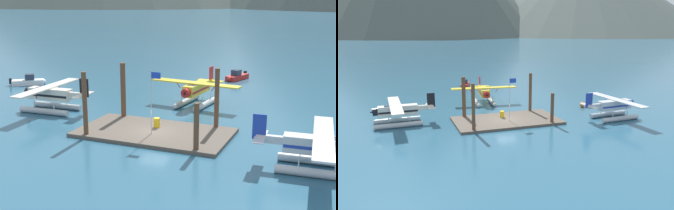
% 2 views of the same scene
% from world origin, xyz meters
% --- Properties ---
extents(ground_plane, '(1200.00, 1200.00, 0.00)m').
position_xyz_m(ground_plane, '(0.00, 0.00, 0.00)').
color(ground_plane, '#285670').
extents(dock_platform, '(13.70, 7.43, 0.30)m').
position_xyz_m(dock_platform, '(0.00, 0.00, 0.15)').
color(dock_platform, brown).
rests_on(dock_platform, ground).
extents(piling_near_left, '(0.42, 0.42, 5.84)m').
position_xyz_m(piling_near_left, '(-5.17, -3.14, 2.92)').
color(piling_near_left, brown).
rests_on(piling_near_left, ground).
extents(piling_near_right, '(0.44, 0.44, 4.07)m').
position_xyz_m(piling_near_right, '(5.04, -3.15, 2.04)').
color(piling_near_right, brown).
rests_on(piling_near_right, ground).
extents(piling_far_left, '(0.51, 0.51, 5.70)m').
position_xyz_m(piling_far_left, '(-4.91, 3.38, 2.85)').
color(piling_far_left, brown).
rests_on(piling_far_left, ground).
extents(piling_far_right, '(0.44, 0.44, 5.78)m').
position_xyz_m(piling_far_right, '(4.77, 3.34, 2.89)').
color(piling_far_right, brown).
rests_on(piling_far_right, ground).
extents(flagpole, '(0.95, 0.10, 5.69)m').
position_xyz_m(flagpole, '(0.22, -0.84, 3.86)').
color(flagpole, silver).
rests_on(flagpole, dock_platform).
extents(fuel_drum, '(0.62, 0.62, 0.88)m').
position_xyz_m(fuel_drum, '(-0.25, 1.09, 0.74)').
color(fuel_drum, gold).
rests_on(fuel_drum, dock_platform).
extents(mooring_buoy, '(0.83, 0.83, 0.83)m').
position_xyz_m(mooring_buoy, '(13.77, 3.84, 0.41)').
color(mooring_buoy, orange).
rests_on(mooring_buoy, ground).
extents(seaplane_yellow_bow_centre, '(10.49, 7.96, 3.84)m').
position_xyz_m(seaplane_yellow_bow_centre, '(0.04, 11.44, 1.58)').
color(seaplane_yellow_bow_centre, '#B7BABF').
rests_on(seaplane_yellow_bow_centre, ground).
extents(seaplane_cream_port_fwd, '(7.98, 10.45, 3.84)m').
position_xyz_m(seaplane_cream_port_fwd, '(-13.49, 2.93, 1.58)').
color(seaplane_cream_port_fwd, '#B7BABF').
rests_on(seaplane_cream_port_fwd, ground).
extents(seaplane_silver_stbd_aft, '(7.97, 10.47, 3.84)m').
position_xyz_m(seaplane_silver_stbd_aft, '(14.24, -3.38, 1.58)').
color(seaplane_silver_stbd_aft, '#B7BABF').
rests_on(seaplane_silver_stbd_aft, ground).
extents(boat_red_open_north, '(2.70, 4.73, 1.50)m').
position_xyz_m(boat_red_open_north, '(0.56, 28.14, 0.49)').
color(boat_red_open_north, '#B2231E').
rests_on(boat_red_open_north, ground).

